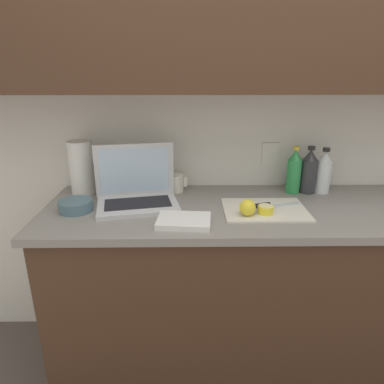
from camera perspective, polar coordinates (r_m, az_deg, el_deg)
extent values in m
plane|color=#564C47|center=(2.15, 9.86, -25.74)|extent=(12.00, 12.00, 0.00)
cube|color=white|center=(1.87, 10.29, 12.66)|extent=(5.20, 0.06, 2.60)
cube|color=white|center=(1.87, -11.13, 6.22)|extent=(0.09, 0.01, 0.12)
cube|color=white|center=(1.89, 12.93, 6.25)|extent=(0.09, 0.01, 0.12)
cube|color=#472D1E|center=(1.69, 12.68, 27.79)|extent=(4.42, 0.32, 0.70)
cube|color=#472D1E|center=(1.86, 10.66, -16.09)|extent=(1.98, 0.60, 0.88)
cube|color=gray|center=(1.64, 11.65, -2.97)|extent=(2.04, 0.64, 0.03)
cube|color=silver|center=(1.61, -9.01, -2.15)|extent=(0.41, 0.33, 0.02)
cube|color=black|center=(1.61, -9.03, -1.79)|extent=(0.33, 0.21, 0.00)
cube|color=silver|center=(1.69, -9.52, 3.62)|extent=(0.37, 0.08, 0.26)
cube|color=silver|center=(1.68, -9.51, 3.57)|extent=(0.33, 0.07, 0.22)
cube|color=silver|center=(1.59, 11.98, -2.87)|extent=(0.37, 0.28, 0.01)
cube|color=silver|center=(1.66, 15.11, -2.03)|extent=(0.16, 0.08, 0.00)
cylinder|color=black|center=(1.59, 11.06, -2.24)|extent=(0.11, 0.05, 0.02)
cylinder|color=yellow|center=(1.53, 12.15, -2.90)|extent=(0.07, 0.07, 0.03)
cylinder|color=#F4EAA3|center=(1.53, 12.20, -2.26)|extent=(0.06, 0.06, 0.00)
sphere|color=yellow|center=(1.49, 9.25, -2.59)|extent=(0.07, 0.07, 0.07)
cylinder|color=silver|center=(1.89, 20.98, 2.41)|extent=(0.08, 0.08, 0.17)
cone|color=silver|center=(1.86, 21.38, 5.60)|extent=(0.07, 0.07, 0.05)
cylinder|color=black|center=(1.86, 21.51, 6.59)|extent=(0.03, 0.03, 0.02)
cylinder|color=#333338|center=(1.86, 18.82, 2.52)|extent=(0.08, 0.08, 0.18)
cone|color=#333338|center=(1.83, 19.20, 5.88)|extent=(0.07, 0.07, 0.05)
cylinder|color=black|center=(1.83, 19.32, 6.92)|extent=(0.04, 0.04, 0.02)
cylinder|color=#2D934C|center=(1.84, 16.56, 2.55)|extent=(0.07, 0.07, 0.18)
cone|color=#2D934C|center=(1.81, 16.91, 5.97)|extent=(0.07, 0.07, 0.05)
cylinder|color=gold|center=(1.80, 17.01, 7.02)|extent=(0.03, 0.03, 0.02)
cylinder|color=silver|center=(1.79, -3.00, 1.57)|extent=(0.10, 0.10, 0.09)
cube|color=silver|center=(1.79, -1.12, 1.72)|extent=(0.02, 0.01, 0.05)
cylinder|color=slate|center=(1.63, -18.81, -2.17)|extent=(0.15, 0.15, 0.05)
cylinder|color=white|center=(1.82, -17.87, 3.88)|extent=(0.12, 0.12, 0.27)
cube|color=white|center=(1.42, -1.35, -4.82)|extent=(0.23, 0.18, 0.02)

